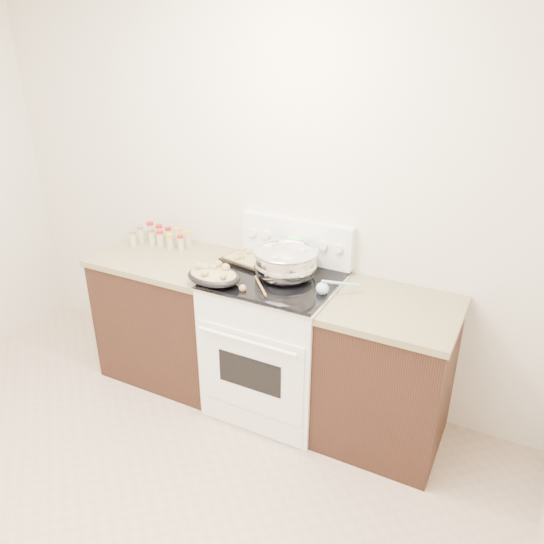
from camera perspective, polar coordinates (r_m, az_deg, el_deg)
The scene contains 10 objects.
room_shell at distance 2.13m, azimuth -26.31°, elevation 5.18°, with size 4.10×3.60×2.75m.
counter_left at distance 3.85m, azimuth -10.65°, elevation -4.54°, with size 0.93×0.67×0.92m.
counter_right at distance 3.26m, azimuth 12.21°, elevation -10.74°, with size 0.73×0.67×0.92m.
kitchen_range at distance 3.44m, azimuth 0.42°, elevation -7.38°, with size 0.78×0.73×1.22m.
mixing_bowl at distance 3.19m, azimuth 1.45°, elevation 0.94°, with size 0.39×0.39×0.23m.
roasting_pan at distance 3.15m, azimuth -6.32°, elevation -0.37°, with size 0.34×0.24×0.11m.
baking_sheet at distance 3.41m, azimuth -1.31°, elevation 1.29°, with size 0.50×0.39×0.06m.
wooden_spoon at distance 3.08m, azimuth -2.44°, elevation -1.66°, with size 0.19×0.21×0.04m.
blue_ladle at distance 3.04m, azimuth 5.72°, elevation -1.70°, with size 0.22×0.18×0.09m.
spice_jars at distance 3.83m, azimuth -11.80°, elevation 3.74°, with size 0.39×0.23×0.13m.
Camera 1 is at (1.66, -1.17, 2.33)m, focal length 35.00 mm.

